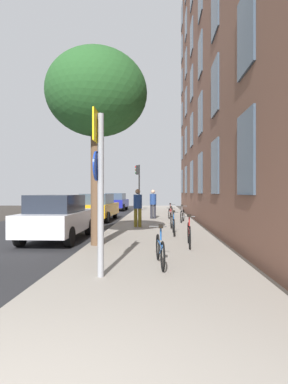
# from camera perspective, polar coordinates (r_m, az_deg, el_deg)

# --- Properties ---
(ground_plane) EXTENTS (41.80, 41.80, 0.00)m
(ground_plane) POSITION_cam_1_polar(r_m,az_deg,el_deg) (17.09, -9.45, -5.82)
(ground_plane) COLOR #332D28
(road_asphalt) EXTENTS (7.00, 38.00, 0.01)m
(road_asphalt) POSITION_cam_1_polar(r_m,az_deg,el_deg) (17.65, -16.16, -5.61)
(road_asphalt) COLOR #232326
(road_asphalt) RESTS_ON ground
(sidewalk) EXTENTS (4.20, 38.00, 0.12)m
(sidewalk) POSITION_cam_1_polar(r_m,az_deg,el_deg) (16.71, 2.42, -5.74)
(sidewalk) COLOR gray
(sidewalk) RESTS_ON ground
(building_facade) EXTENTS (0.56, 27.00, 19.81)m
(building_facade) POSITION_cam_1_polar(r_m,az_deg,el_deg) (18.26, 11.55, 26.66)
(building_facade) COLOR brown
(building_facade) RESTS_ON ground
(sign_post) EXTENTS (0.16, 0.60, 3.16)m
(sign_post) POSITION_cam_1_polar(r_m,az_deg,el_deg) (5.78, -8.47, 2.36)
(sign_post) COLOR gray
(sign_post) RESTS_ON sidewalk
(traffic_light) EXTENTS (0.43, 0.24, 3.97)m
(traffic_light) POSITION_cam_1_polar(r_m,az_deg,el_deg) (25.93, -1.13, 2.42)
(traffic_light) COLOR black
(traffic_light) RESTS_ON sidewalk
(tree_near) EXTENTS (3.07, 3.07, 5.93)m
(tree_near) POSITION_cam_1_polar(r_m,az_deg,el_deg) (9.72, -8.94, 17.72)
(tree_near) COLOR brown
(tree_near) RESTS_ON sidewalk
(bicycle_0) EXTENTS (0.42, 1.64, 0.90)m
(bicycle_0) POSITION_cam_1_polar(r_m,az_deg,el_deg) (6.73, 3.08, -10.80)
(bicycle_0) COLOR black
(bicycle_0) RESTS_ON sidewalk
(bicycle_1) EXTENTS (0.42, 1.68, 0.95)m
(bicycle_1) POSITION_cam_1_polar(r_m,az_deg,el_deg) (9.15, 8.54, -7.81)
(bicycle_1) COLOR black
(bicycle_1) RESTS_ON sidewalk
(bicycle_2) EXTENTS (0.42, 1.67, 0.92)m
(bicycle_2) POSITION_cam_1_polar(r_m,az_deg,el_deg) (11.50, 5.63, -6.26)
(bicycle_2) COLOR black
(bicycle_2) RESTS_ON sidewalk
(bicycle_3) EXTENTS (0.42, 1.69, 0.97)m
(bicycle_3) POSITION_cam_1_polar(r_m,az_deg,el_deg) (13.88, 5.13, -5.10)
(bicycle_3) COLOR black
(bicycle_3) RESTS_ON sidewalk
(bicycle_4) EXTENTS (0.48, 1.62, 0.94)m
(bicycle_4) POSITION_cam_1_polar(r_m,az_deg,el_deg) (16.31, 7.28, -4.38)
(bicycle_4) COLOR black
(bicycle_4) RESTS_ON sidewalk
(bicycle_5) EXTENTS (0.51, 1.68, 0.93)m
(bicycle_5) POSITION_cam_1_polar(r_m,az_deg,el_deg) (18.67, 5.08, -3.84)
(bicycle_5) COLOR black
(bicycle_5) RESTS_ON sidewalk
(pedestrian_0) EXTENTS (0.55, 0.55, 1.75)m
(pedestrian_0) POSITION_cam_1_polar(r_m,az_deg,el_deg) (13.87, -1.20, -2.53)
(pedestrian_0) COLOR olive
(pedestrian_0) RESTS_ON sidewalk
(pedestrian_1) EXTENTS (0.50, 0.50, 1.75)m
(pedestrian_1) POSITION_cam_1_polar(r_m,az_deg,el_deg) (18.18, 1.73, -1.93)
(pedestrian_1) COLOR #26262D
(pedestrian_1) RESTS_ON sidewalk
(car_0) EXTENTS (1.80, 4.16, 1.62)m
(car_0) POSITION_cam_1_polar(r_m,az_deg,el_deg) (11.19, -15.99, -4.57)
(car_0) COLOR silver
(car_0) RESTS_ON road_asphalt
(car_1) EXTENTS (1.94, 4.54, 1.62)m
(car_1) POSITION_cam_1_polar(r_m,az_deg,el_deg) (18.23, -8.74, -2.80)
(car_1) COLOR orange
(car_1) RESTS_ON road_asphalt
(car_2) EXTENTS (2.01, 4.01, 1.62)m
(car_2) POSITION_cam_1_polar(r_m,az_deg,el_deg) (28.19, -5.33, -1.81)
(car_2) COLOR navy
(car_2) RESTS_ON road_asphalt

